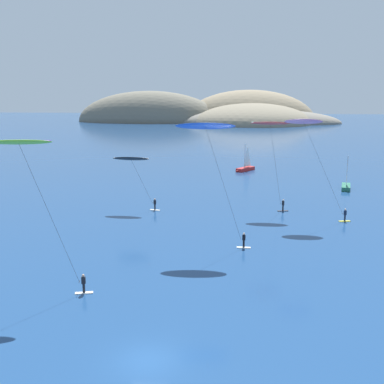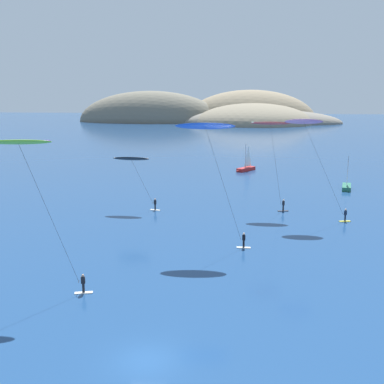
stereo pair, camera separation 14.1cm
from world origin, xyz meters
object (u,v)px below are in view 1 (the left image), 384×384
(sailboat_near, at_px, (346,185))
(kitesurfer_pink, at_px, (307,129))
(kitesurfer_lime, at_px, (26,158))
(kitesurfer_black, at_px, (133,163))
(sailboat_far, at_px, (245,168))
(kitesurfer_red, at_px, (271,130))
(kitesurfer_blue, at_px, (208,133))

(sailboat_near, relative_size, kitesurfer_pink, 0.45)
(kitesurfer_pink, relative_size, kitesurfer_lime, 1.01)
(sailboat_near, height_order, kitesurfer_pink, kitesurfer_pink)
(kitesurfer_lime, bearing_deg, kitesurfer_pink, 45.39)
(kitesurfer_black, distance_m, kitesurfer_pink, 23.94)
(sailboat_far, relative_size, kitesurfer_lime, 0.43)
(sailboat_far, height_order, kitesurfer_black, kitesurfer_black)
(sailboat_near, bearing_deg, kitesurfer_black, -152.12)
(kitesurfer_black, xyz_separation_m, kitesurfer_lime, (-2.20, -29.21, 4.91))
(sailboat_far, xyz_separation_m, kitesurfer_lime, (-18.31, -63.36, 10.96))
(sailboat_far, relative_size, kitesurfer_red, 0.45)
(kitesurfer_blue, height_order, kitesurfer_pink, kitesurfer_blue)
(sailboat_near, height_order, sailboat_far, same)
(kitesurfer_pink, bearing_deg, kitesurfer_red, 131.49)
(sailboat_far, bearing_deg, kitesurfer_lime, -106.12)
(sailboat_near, bearing_deg, kitesurfer_blue, -123.39)
(kitesurfer_pink, bearing_deg, sailboat_far, 100.49)
(sailboat_near, relative_size, kitesurfer_lime, 0.45)
(kitesurfer_black, height_order, kitesurfer_blue, kitesurfer_blue)
(kitesurfer_red, bearing_deg, kitesurfer_black, -176.73)
(kitesurfer_black, bearing_deg, kitesurfer_red, 3.27)
(kitesurfer_black, relative_size, kitesurfer_pink, 0.58)
(kitesurfer_pink, relative_size, kitesurfer_red, 1.06)
(kitesurfer_lime, bearing_deg, kitesurfer_black, 85.70)
(sailboat_far, distance_m, kitesurfer_pink, 39.96)
(kitesurfer_black, distance_m, kitesurfer_blue, 20.11)
(sailboat_near, distance_m, kitesurfer_black, 38.06)
(sailboat_far, xyz_separation_m, kitesurfer_blue, (-4.78, -49.76, 11.71))
(kitesurfer_blue, bearing_deg, sailboat_far, 84.51)
(sailboat_near, distance_m, kitesurfer_lime, 59.69)
(sailboat_far, bearing_deg, kitesurfer_black, -115.27)
(sailboat_near, distance_m, kitesurfer_blue, 41.44)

